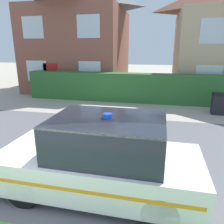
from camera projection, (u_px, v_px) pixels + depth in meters
The scene contains 5 objects.
road_strip at pixel (89, 148), 6.94m from camera, with size 28.00×6.51×0.01m, color #5B5B60.
garden_hedge at pixel (138, 88), 12.61m from camera, with size 13.27×0.81×1.66m, color #2D662D.
police_car at pixel (102, 158), 4.63m from camera, with size 4.29×1.89×1.80m.
house_left at pixel (79, 36), 16.34m from camera, with size 6.86×7.05×7.67m.
wheelie_bin at pixel (219, 104), 10.35m from camera, with size 0.69×0.59×1.01m.
Camera 1 is at (2.05, -1.76, 3.07)m, focal length 35.00 mm.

